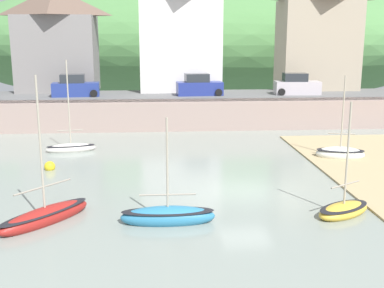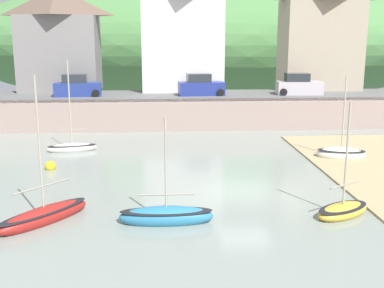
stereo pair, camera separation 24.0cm
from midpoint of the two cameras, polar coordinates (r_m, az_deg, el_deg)
name	(u,v)px [view 2 (the right image)]	position (r m, az deg, el deg)	size (l,w,h in m)	color
ground	(345,283)	(16.03, 18.13, -15.48)	(48.00, 41.00, 0.61)	gray
quay_seawall	(211,112)	(40.83, 2.45, 3.85)	(48.00, 9.40, 2.40)	gray
hillside_backdrop	(209,43)	(78.21, 2.07, 11.89)	(80.00, 44.00, 18.93)	#4F8447
waterfront_building_left	(59,39)	(48.82, -15.39, 11.93)	(7.70, 5.10, 9.73)	gray
waterfront_building_centre	(182,29)	(47.89, -1.04, 13.51)	(8.00, 6.01, 11.66)	silver
waterfront_building_right	(320,36)	(50.40, 15.15, 12.31)	(7.84, 5.01, 10.42)	tan
church_with_spire	(341,3)	(55.41, 17.45, 15.72)	(3.00, 3.00, 16.93)	tan
sailboat_nearest_shore	(72,147)	(33.42, -13.88, -0.34)	(3.40, 1.52, 6.27)	silver
sailboat_white_hull	(341,154)	(31.85, 17.52, -1.11)	(3.27, 2.07, 5.47)	silver
sailboat_far_left	(44,215)	(21.08, -16.86, -8.09)	(3.67, 4.02, 6.30)	maroon
motorboat_with_cabin	(343,210)	(21.94, 17.79, -7.47)	(3.09, 2.54, 5.09)	gold
fishing_boat_green	(166,216)	(20.13, -2.73, -8.52)	(3.94, 1.17, 4.64)	teal
parked_car_near_slipway	(77,87)	(44.19, -13.34, 6.61)	(4.23, 2.06, 1.95)	navy
parked_car_by_wall	(201,86)	(43.70, 1.22, 6.88)	(4.23, 2.04, 1.95)	navy
parked_car_end_of_row	(299,86)	(45.35, 12.73, 6.78)	(4.18, 1.91, 1.95)	#BEB5BC
mooring_buoy	(50,166)	(29.14, -16.27, -2.55)	(0.63, 0.63, 0.63)	yellow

